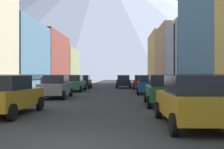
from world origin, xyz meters
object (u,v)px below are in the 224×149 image
car_left_2 (74,83)px  pedestrian_1 (22,86)px  streetlamp_right (174,46)px  car_left_1 (56,86)px  pedestrian_0 (42,85)px  trash_bin_right (203,94)px  pedestrian_2 (50,83)px  car_left_3 (83,82)px  car_right_2 (148,84)px  car_right_1 (163,90)px  car_driving_0 (123,81)px  car_left_0 (7,95)px  parking_meter_near (221,93)px  car_right_3 (141,82)px  car_right_0 (191,100)px  potted_plant_0 (212,95)px

car_left_2 → pedestrian_1: size_ratio=2.53×
streetlamp_right → car_left_2: bearing=136.9°
car_left_1 → pedestrian_0: bearing=118.0°
trash_bin_right → pedestrian_2: size_ratio=0.61×
car_left_3 → car_right_2: (7.60, -10.26, 0.00)m
car_right_1 → car_driving_0: same height
car_left_0 → pedestrian_0: car_left_0 is taller
car_right_2 → pedestrian_0: size_ratio=2.82×
car_driving_0 → trash_bin_right: (4.75, -20.53, -0.26)m
car_left_3 → car_driving_0: (5.40, 1.44, 0.00)m
trash_bin_right → pedestrian_1: 13.09m
pedestrian_0 → pedestrian_1: 5.30m
trash_bin_right → pedestrian_2: pedestrian_2 is taller
car_left_3 → parking_meter_near: size_ratio=3.34×
pedestrian_2 → streetlamp_right: size_ratio=0.27×
car_left_1 → car_right_3: 15.18m
car_right_0 → pedestrian_0: bearing=122.4°
parking_meter_near → trash_bin_right: parking_meter_near is taller
car_right_3 → pedestrian_2: car_right_3 is taller
car_right_2 → potted_plant_0: (3.20, -8.49, -0.35)m
car_right_0 → car_driving_0: size_ratio=1.00×
car_right_2 → trash_bin_right: size_ratio=4.58×
car_left_3 → pedestrian_1: 15.75m
car_left_0 → car_right_0: same height
car_left_2 → streetlamp_right: size_ratio=0.75×
parking_meter_near → car_left_0: bearing=-179.6°
car_left_2 → pedestrian_0: (-2.45, -3.66, -0.02)m
pedestrian_2 → car_driving_0: bearing=48.2°
car_left_1 → car_right_1: same height
car_right_0 → trash_bin_right: 7.47m
pedestrian_0 → pedestrian_1: (0.00, -5.30, 0.08)m
pedestrian_1 → car_right_2: bearing=27.8°
car_left_3 → car_driving_0: 5.59m
pedestrian_1 → streetlamp_right: bearing=2.1°
car_right_0 → parking_meter_near: size_ratio=3.32×
car_driving_0 → parking_meter_near: (4.15, -25.11, 0.11)m
car_right_1 → car_right_3: same height
car_left_3 → trash_bin_right: bearing=-62.0°
car_left_3 → car_right_1: 21.09m
car_left_2 → car_left_3: same height
pedestrian_0 → car_right_1: bearing=-43.2°
car_right_1 → pedestrian_1: pedestrian_1 is taller
car_right_3 → pedestrian_2: size_ratio=2.77×
car_left_0 → streetlamp_right: (9.15, 8.59, 3.09)m
car_left_0 → car_left_3: same height
car_right_0 → pedestrian_2: 21.28m
car_right_3 → trash_bin_right: (2.55, -17.36, -0.26)m
car_right_3 → pedestrian_0: size_ratio=2.80×
car_right_1 → pedestrian_1: (-10.05, 4.12, 0.06)m
car_left_0 → car_right_1: bearing=28.1°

